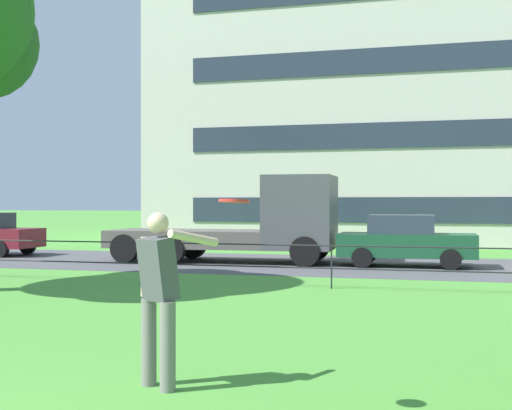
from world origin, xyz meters
name	(u,v)px	position (x,y,z in m)	size (l,w,h in m)	color
street_strip	(288,264)	(0.00, 17.76, 0.00)	(80.00, 7.12, 0.01)	#4C4C51
park_fence	(235,256)	(0.00, 12.04, 0.67)	(31.07, 0.04, 1.00)	#232328
person_thrower	(159,293)	(1.69, 3.67, 0.97)	(0.76, 0.68, 1.80)	slate
frisbee	(234,201)	(2.75, 2.83, 1.91)	(0.34, 0.34, 0.04)	red
flatbed_truck_center	(255,224)	(-1.12, 17.96, 1.22)	(7.36, 2.60, 2.75)	#4C4C51
car_dark_green_far_right	(405,240)	(3.58, 17.78, 0.78)	(4.01, 1.83, 1.54)	#194C2D
apartment_building_background	(499,43)	(7.45, 32.13, 9.75)	(32.90, 12.01, 19.49)	beige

